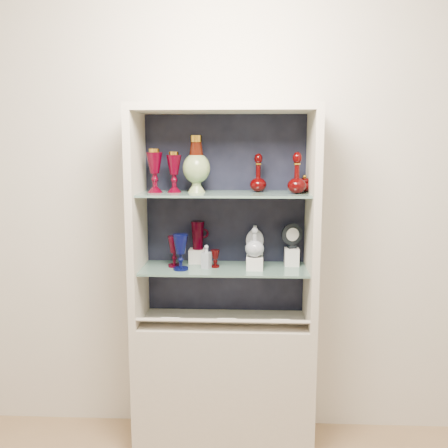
{
  "coord_description": "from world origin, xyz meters",
  "views": [
    {
      "loc": [
        0.12,
        -1.16,
        1.73
      ],
      "look_at": [
        0.0,
        1.53,
        1.3
      ],
      "focal_mm": 40.0,
      "sensor_mm": 36.0,
      "label": 1
    }
  ],
  "objects_px": {
    "clear_round_decanter": "(255,243)",
    "lidded_bowl": "(304,183)",
    "ruby_pitcher": "(198,235)",
    "pedestal_lamp_left": "(155,171)",
    "cameo_medallion": "(292,235)",
    "enamel_urn": "(196,164)",
    "ruby_decanter_a": "(258,170)",
    "ruby_goblet_tall": "(174,251)",
    "flat_flask": "(255,237)",
    "clear_square_bottle": "(206,257)",
    "ruby_goblet_small": "(215,259)",
    "pedestal_lamp_right": "(174,172)",
    "cobalt_goblet": "(181,252)",
    "ruby_decanter_b": "(297,172)"
  },
  "relations": [
    {
      "from": "clear_round_decanter",
      "to": "lidded_bowl",
      "type": "bearing_deg",
      "value": 16.36
    },
    {
      "from": "clear_square_bottle",
      "to": "cameo_medallion",
      "type": "distance_m",
      "value": 0.5
    },
    {
      "from": "ruby_goblet_tall",
      "to": "flat_flask",
      "type": "distance_m",
      "value": 0.46
    },
    {
      "from": "lidded_bowl",
      "to": "clear_square_bottle",
      "type": "distance_m",
      "value": 0.68
    },
    {
      "from": "cobalt_goblet",
      "to": "cameo_medallion",
      "type": "distance_m",
      "value": 0.63
    },
    {
      "from": "flat_flask",
      "to": "clear_round_decanter",
      "type": "height_order",
      "value": "flat_flask"
    },
    {
      "from": "enamel_urn",
      "to": "ruby_goblet_tall",
      "type": "xyz_separation_m",
      "value": [
        -0.13,
        -0.01,
        -0.49
      ]
    },
    {
      "from": "clear_square_bottle",
      "to": "clear_round_decanter",
      "type": "distance_m",
      "value": 0.28
    },
    {
      "from": "ruby_goblet_tall",
      "to": "ruby_pitcher",
      "type": "xyz_separation_m",
      "value": [
        0.12,
        0.1,
        0.07
      ]
    },
    {
      "from": "pedestal_lamp_right",
      "to": "ruby_goblet_tall",
      "type": "xyz_separation_m",
      "value": [
        -0.0,
        -0.01,
        -0.44
      ]
    },
    {
      "from": "ruby_decanter_a",
      "to": "clear_round_decanter",
      "type": "distance_m",
      "value": 0.4
    },
    {
      "from": "cameo_medallion",
      "to": "ruby_pitcher",
      "type": "bearing_deg",
      "value": 157.38
    },
    {
      "from": "clear_round_decanter",
      "to": "flat_flask",
      "type": "bearing_deg",
      "value": 88.72
    },
    {
      "from": "ruby_decanter_a",
      "to": "ruby_decanter_b",
      "type": "xyz_separation_m",
      "value": [
        0.2,
        -0.09,
        -0.0
      ]
    },
    {
      "from": "ruby_pitcher",
      "to": "flat_flask",
      "type": "relative_size",
      "value": 1.15
    },
    {
      "from": "ruby_decanter_a",
      "to": "enamel_urn",
      "type": "bearing_deg",
      "value": -174.09
    },
    {
      "from": "ruby_pitcher",
      "to": "cameo_medallion",
      "type": "xyz_separation_m",
      "value": [
        0.54,
        -0.04,
        0.01
      ]
    },
    {
      "from": "ruby_pitcher",
      "to": "pedestal_lamp_left",
      "type": "bearing_deg",
      "value": -179.52
    },
    {
      "from": "clear_square_bottle",
      "to": "flat_flask",
      "type": "distance_m",
      "value": 0.3
    },
    {
      "from": "ruby_decanter_b",
      "to": "flat_flask",
      "type": "xyz_separation_m",
      "value": [
        -0.22,
        0.11,
        -0.38
      ]
    },
    {
      "from": "ruby_goblet_small",
      "to": "flat_flask",
      "type": "distance_m",
      "value": 0.26
    },
    {
      "from": "pedestal_lamp_left",
      "to": "lidded_bowl",
      "type": "xyz_separation_m",
      "value": [
        0.82,
        0.04,
        -0.07
      ]
    },
    {
      "from": "enamel_urn",
      "to": "cameo_medallion",
      "type": "relative_size",
      "value": 2.11
    },
    {
      "from": "ruby_goblet_small",
      "to": "clear_round_decanter",
      "type": "relative_size",
      "value": 0.63
    },
    {
      "from": "pedestal_lamp_right",
      "to": "cobalt_goblet",
      "type": "xyz_separation_m",
      "value": [
        0.04,
        -0.08,
        -0.43
      ]
    },
    {
      "from": "clear_square_bottle",
      "to": "clear_round_decanter",
      "type": "xyz_separation_m",
      "value": [
        0.27,
        -0.02,
        0.08
      ]
    },
    {
      "from": "pedestal_lamp_right",
      "to": "ruby_decanter_a",
      "type": "distance_m",
      "value": 0.46
    },
    {
      "from": "enamel_urn",
      "to": "lidded_bowl",
      "type": "distance_m",
      "value": 0.6
    },
    {
      "from": "ruby_decanter_b",
      "to": "cameo_medallion",
      "type": "bearing_deg",
      "value": 94.61
    },
    {
      "from": "clear_round_decanter",
      "to": "cameo_medallion",
      "type": "xyz_separation_m",
      "value": [
        0.21,
        0.1,
        0.03
      ]
    },
    {
      "from": "ruby_decanter_a",
      "to": "ruby_goblet_tall",
      "type": "relative_size",
      "value": 1.36
    },
    {
      "from": "cobalt_goblet",
      "to": "ruby_goblet_tall",
      "type": "relative_size",
      "value": 1.13
    },
    {
      "from": "lidded_bowl",
      "to": "ruby_pitcher",
      "type": "relative_size",
      "value": 0.6
    },
    {
      "from": "enamel_urn",
      "to": "lidded_bowl",
      "type": "bearing_deg",
      "value": 2.63
    },
    {
      "from": "clear_square_bottle",
      "to": "ruby_decanter_a",
      "type": "bearing_deg",
      "value": 14.22
    },
    {
      "from": "pedestal_lamp_right",
      "to": "ruby_pitcher",
      "type": "relative_size",
      "value": 1.36
    },
    {
      "from": "enamel_urn",
      "to": "ruby_decanter_a",
      "type": "distance_m",
      "value": 0.34
    },
    {
      "from": "lidded_bowl",
      "to": "clear_round_decanter",
      "type": "bearing_deg",
      "value": -163.64
    },
    {
      "from": "cameo_medallion",
      "to": "cobalt_goblet",
      "type": "bearing_deg",
      "value": 173.8
    },
    {
      "from": "cobalt_goblet",
      "to": "ruby_goblet_small",
      "type": "relative_size",
      "value": 1.99
    },
    {
      "from": "pedestal_lamp_right",
      "to": "ruby_decanter_b",
      "type": "relative_size",
      "value": 0.95
    },
    {
      "from": "pedestal_lamp_left",
      "to": "ruby_decanter_b",
      "type": "relative_size",
      "value": 1.01
    },
    {
      "from": "ruby_goblet_small",
      "to": "flat_flask",
      "type": "bearing_deg",
      "value": 17.41
    },
    {
      "from": "ruby_decanter_a",
      "to": "ruby_pitcher",
      "type": "distance_m",
      "value": 0.51
    },
    {
      "from": "ruby_goblet_small",
      "to": "clear_square_bottle",
      "type": "distance_m",
      "value": 0.06
    },
    {
      "from": "clear_square_bottle",
      "to": "clear_round_decanter",
      "type": "relative_size",
      "value": 0.84
    },
    {
      "from": "cobalt_goblet",
      "to": "flat_flask",
      "type": "relative_size",
      "value": 1.39
    },
    {
      "from": "ruby_pitcher",
      "to": "cameo_medallion",
      "type": "bearing_deg",
      "value": -29.61
    },
    {
      "from": "lidded_bowl",
      "to": "ruby_goblet_tall",
      "type": "distance_m",
      "value": 0.82
    },
    {
      "from": "lidded_bowl",
      "to": "ruby_goblet_tall",
      "type": "height_order",
      "value": "lidded_bowl"
    }
  ]
}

